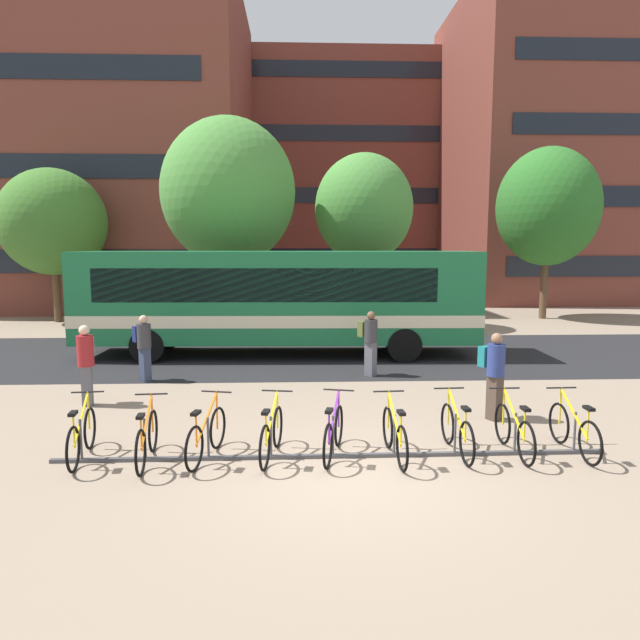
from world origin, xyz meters
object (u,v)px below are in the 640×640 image
parked_bicycle_orange_1 (147,439)px  parked_bicycle_yellow_8 (574,431)px  street_tree_3 (364,209)px  parked_bicycle_yellow_5 (395,435)px  commuter_navy_pack_3 (144,343)px  parked_bicycle_yellow_7 (514,431)px  parked_bicycle_orange_2 (207,436)px  parked_bicycle_yellow_0 (82,436)px  street_tree_2 (228,192)px  commuter_grey_pack_0 (86,359)px  street_tree_1 (53,222)px  city_bus (280,298)px  parked_bicycle_yellow_3 (272,435)px  parked_bicycle_yellow_6 (457,431)px  parked_bicycle_purple_4 (334,434)px  commuter_teal_pack_1 (494,370)px  commuter_olive_pack_2 (370,339)px  street_tree_0 (548,207)px

parked_bicycle_orange_1 → parked_bicycle_yellow_8: 6.87m
street_tree_3 → parked_bicycle_yellow_5: bearing=-94.5°
commuter_navy_pack_3 → parked_bicycle_yellow_7: bearing=11.9°
parked_bicycle_orange_2 → parked_bicycle_yellow_5: bearing=-79.5°
parked_bicycle_yellow_0 → parked_bicycle_yellow_7: size_ratio=1.00×
parked_bicycle_yellow_8 → street_tree_2: bearing=26.1°
commuter_grey_pack_0 → street_tree_1: size_ratio=0.26×
city_bus → parked_bicycle_orange_1: size_ratio=7.02×
parked_bicycle_yellow_8 → street_tree_3: 15.46m
parked_bicycle_yellow_3 → street_tree_2: street_tree_2 is taller
parked_bicycle_yellow_6 → parked_bicycle_yellow_8: bearing=-93.6°
parked_bicycle_yellow_0 → commuter_grey_pack_0: 3.43m
parked_bicycle_yellow_6 → street_tree_3: size_ratio=0.24×
parked_bicycle_yellow_3 → parked_bicycle_yellow_5: same height
parked_bicycle_orange_1 → parked_bicycle_purple_4: bearing=-90.7°
parked_bicycle_purple_4 → commuter_teal_pack_1: 3.79m
parked_bicycle_yellow_7 → commuter_navy_pack_3: commuter_navy_pack_3 is taller
street_tree_2 → commuter_olive_pack_2: bearing=-60.2°
parked_bicycle_yellow_0 → parked_bicycle_yellow_8: (7.94, -0.03, 0.00)m
parked_bicycle_yellow_5 → street_tree_2: 15.17m
commuter_olive_pack_2 → street_tree_2: 10.03m
street_tree_3 → street_tree_0: bearing=16.0°
commuter_grey_pack_0 → commuter_navy_pack_3: bearing=152.0°
parked_bicycle_yellow_3 → commuter_teal_pack_1: size_ratio=0.99×
parked_bicycle_orange_1 → parked_bicycle_yellow_3: size_ratio=1.01×
street_tree_0 → parked_bicycle_orange_1: bearing=-128.4°
parked_bicycle_yellow_8 → parked_bicycle_purple_4: bearing=88.3°
parked_bicycle_yellow_6 → commuter_olive_pack_2: 5.79m
parked_bicycle_orange_1 → commuter_olive_pack_2: bearing=-39.3°
parked_bicycle_purple_4 → parked_bicycle_yellow_3: bearing=104.7°
city_bus → commuter_grey_pack_0: bearing=-124.3°
parked_bicycle_yellow_6 → parked_bicycle_yellow_7: (0.93, -0.04, 0.00)m
commuter_navy_pack_3 → parked_bicycle_yellow_8: bearing=15.2°
parked_bicycle_yellow_0 → city_bus: bearing=-24.5°
parked_bicycle_yellow_5 → street_tree_1: bearing=32.3°
parked_bicycle_yellow_8 → street_tree_0: size_ratio=0.22×
street_tree_1 → parked_bicycle_yellow_8: bearing=-48.1°
street_tree_2 → street_tree_3: (5.32, 1.11, -0.53)m
parked_bicycle_yellow_5 → commuter_olive_pack_2: size_ratio=1.02×
parked_bicycle_orange_1 → parked_bicycle_yellow_8: bearing=-92.5°
city_bus → parked_bicycle_orange_2: 8.90m
parked_bicycle_yellow_3 → street_tree_3: size_ratio=0.24×
parked_bicycle_yellow_8 → commuter_navy_pack_3: size_ratio=1.03×
parked_bicycle_yellow_6 → commuter_teal_pack_1: commuter_teal_pack_1 is taller
city_bus → commuter_navy_pack_3: bearing=-133.2°
parked_bicycle_yellow_3 → commuter_teal_pack_1: (4.24, 1.89, 0.61)m
parked_bicycle_orange_1 → commuter_grey_pack_0: bearing=28.3°
parked_bicycle_yellow_3 → street_tree_2: 14.65m
parked_bicycle_orange_1 → street_tree_0: bearing=-42.1°
parked_bicycle_purple_4 → street_tree_0: size_ratio=0.22×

